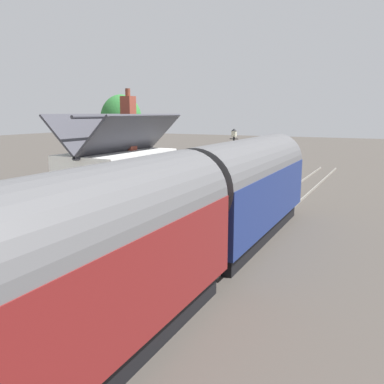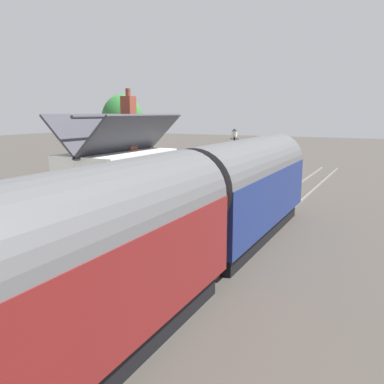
{
  "view_description": "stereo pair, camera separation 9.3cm",
  "coord_description": "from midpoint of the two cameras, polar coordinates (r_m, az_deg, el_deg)",
  "views": [
    {
      "loc": [
        -15.92,
        -6.54,
        5.41
      ],
      "look_at": [
        0.41,
        1.5,
        1.89
      ],
      "focal_mm": 38.37,
      "sensor_mm": 36.0,
      "label": 1
    },
    {
      "loc": [
        -15.88,
        -6.62,
        5.41
      ],
      "look_at": [
        0.41,
        1.5,
        1.89
      ],
      "focal_mm": 38.37,
      "sensor_mm": 36.0,
      "label": 2
    }
  ],
  "objects": [
    {
      "name": "lamp_post_platform",
      "position": [
        23.54,
        5.71,
        6.1
      ],
      "size": [
        0.32,
        0.5,
        3.65
      ],
      "color": "black",
      "rests_on": "platform"
    },
    {
      "name": "platform_edge_coping",
      "position": [
        18.26,
        0.19,
        -3.36
      ],
      "size": [
        32.0,
        0.36,
        0.02
      ],
      "primitive_type": "cube",
      "color": "beige",
      "rests_on": "platform"
    },
    {
      "name": "bench_platform_end",
      "position": [
        27.35,
        4.63,
        2.41
      ],
      "size": [
        1.41,
        0.48,
        0.88
      ],
      "color": "teal",
      "rests_on": "platform"
    },
    {
      "name": "tree_behind_building",
      "position": [
        36.06,
        -9.89,
        9.93
      ],
      "size": [
        3.32,
        3.58,
        6.95
      ],
      "color": "#4C3828",
      "rests_on": "ground"
    },
    {
      "name": "platform",
      "position": [
        19.92,
        -8.03,
        -3.59
      ],
      "size": [
        32.0,
        6.68,
        0.89
      ],
      "primitive_type": "cube",
      "color": "#A39B8C",
      "rests_on": "ground"
    },
    {
      "name": "ground_plane",
      "position": [
        18.04,
        3.58,
        -6.52
      ],
      "size": [
        160.0,
        160.0,
        0.0
      ],
      "primitive_type": "plane",
      "color": "#423D38"
    },
    {
      "name": "bench_mid_platform",
      "position": [
        14.28,
        -18.55,
        -6.1
      ],
      "size": [
        1.4,
        0.44,
        0.88
      ],
      "color": "teal",
      "rests_on": "platform"
    },
    {
      "name": "planter_edge_near",
      "position": [
        28.77,
        7.34,
        2.37
      ],
      "size": [
        0.95,
        0.32,
        0.57
      ],
      "color": "gray",
      "rests_on": "platform"
    },
    {
      "name": "station_sign_board",
      "position": [
        11.73,
        -21.36,
        -6.33
      ],
      "size": [
        0.96,
        0.06,
        1.57
      ],
      "color": "black",
      "rests_on": "platform"
    },
    {
      "name": "rail_far",
      "position": [
        17.96,
        4.12,
        -6.38
      ],
      "size": [
        52.0,
        0.08,
        0.14
      ],
      "primitive_type": "cube",
      "color": "gray",
      "rests_on": "ground"
    },
    {
      "name": "planter_bench_left",
      "position": [
        18.83,
        -2.04,
        -1.57
      ],
      "size": [
        0.67,
        0.67,
        0.83
      ],
      "color": "gray",
      "rests_on": "platform"
    },
    {
      "name": "rail_near",
      "position": [
        17.49,
        8.52,
        -6.95
      ],
      "size": [
        52.0,
        0.08,
        0.14
      ],
      "primitive_type": "cube",
      "color": "gray",
      "rests_on": "ground"
    },
    {
      "name": "train",
      "position": [
        9.19,
        -14.27,
        -9.7
      ],
      "size": [
        31.04,
        2.73,
        4.32
      ],
      "color": "black",
      "rests_on": "ground"
    },
    {
      "name": "station_building",
      "position": [
        19.96,
        -10.24,
        2.15
      ],
      "size": [
        5.99,
        3.59,
        5.67
      ],
      "color": "white",
      "rests_on": "platform"
    }
  ]
}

